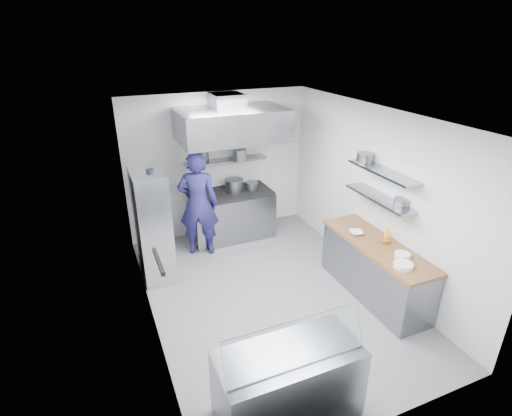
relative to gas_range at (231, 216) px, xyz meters
name	(u,v)px	position (x,y,z in m)	size (l,w,h in m)	color
floor	(271,294)	(-0.10, -2.10, -0.45)	(5.00, 5.00, 0.00)	slate
ceiling	(274,116)	(-0.10, -2.10, 2.35)	(5.00, 5.00, 0.00)	silver
wall_back	(218,165)	(-0.10, 0.40, 0.95)	(3.60, 0.02, 2.80)	white
wall_front	(389,321)	(-0.10, -4.60, 0.95)	(3.60, 0.02, 2.80)	white
wall_left	(145,237)	(-1.90, -2.10, 0.95)	(5.00, 0.02, 2.80)	white
wall_right	(374,196)	(1.70, -2.10, 0.95)	(5.00, 0.02, 2.80)	white
gas_range	(231,216)	(0.00, 0.00, 0.00)	(1.60, 0.80, 0.90)	gray
cooktop	(231,193)	(0.00, 0.00, 0.48)	(1.57, 0.78, 0.06)	black
stock_pot_left	(196,187)	(-0.62, 0.24, 0.61)	(0.30, 0.30, 0.20)	slate
stock_pot_mid	(234,185)	(0.08, 0.02, 0.63)	(0.36, 0.36, 0.24)	slate
stock_pot_right	(252,186)	(0.42, -0.05, 0.59)	(0.24, 0.24, 0.16)	slate
over_range_shelf	(226,161)	(0.00, 0.24, 1.07)	(1.60, 0.30, 0.04)	gray
shelf_pot_a	(202,154)	(-0.39, 0.48, 1.18)	(0.28, 0.28, 0.18)	slate
shelf_pot_b	(240,155)	(0.23, 0.06, 1.20)	(0.27, 0.27, 0.22)	slate
extractor_hood	(232,124)	(0.00, -0.18, 1.85)	(1.90, 1.15, 0.55)	gray
hood_duct	(227,100)	(0.00, 0.05, 2.23)	(0.55, 0.55, 0.24)	slate
red_firebox	(154,173)	(-1.35, 0.34, 0.97)	(0.22, 0.10, 0.26)	red
chef	(198,204)	(-0.75, -0.37, 0.53)	(0.71, 0.47, 1.96)	navy
wire_rack	(153,225)	(-1.63, -0.80, 0.48)	(0.50, 0.90, 1.85)	silver
rack_bin_a	(157,240)	(-1.63, -1.10, 0.35)	(0.16, 0.20, 0.18)	white
rack_bin_b	(150,204)	(-1.63, -0.81, 0.85)	(0.14, 0.18, 0.16)	yellow
rack_jar	(150,175)	(-1.58, -0.86, 1.35)	(0.12, 0.12, 0.18)	black
knife_strip	(158,261)	(-1.88, -3.00, 1.10)	(0.04, 0.55, 0.05)	black
prep_counter_base	(374,271)	(1.38, -2.70, -0.03)	(0.62, 2.00, 0.84)	gray
prep_counter_top	(378,245)	(1.38, -2.70, 0.42)	(0.65, 2.04, 0.06)	brown
plate_stack_a	(403,265)	(1.27, -3.35, 0.48)	(0.26, 0.26, 0.06)	white
plate_stack_b	(402,255)	(1.43, -3.15, 0.48)	(0.22, 0.22, 0.06)	white
copper_pan	(385,241)	(1.48, -2.72, 0.48)	(0.14, 0.14, 0.06)	#D47F3B
squeeze_bottle	(387,234)	(1.57, -2.64, 0.54)	(0.07, 0.07, 0.18)	yellow
mixing_bowl	(356,233)	(1.26, -2.31, 0.48)	(0.21, 0.21, 0.05)	white
wall_shelf_lower	(379,198)	(1.54, -2.40, 1.05)	(0.30, 1.30, 0.04)	gray
wall_shelf_upper	(383,172)	(1.54, -2.40, 1.47)	(0.30, 1.30, 0.04)	gray
shelf_pot_c	(402,201)	(1.65, -2.76, 1.12)	(0.23, 0.23, 0.10)	slate
shelf_pot_d	(365,157)	(1.55, -1.94, 1.56)	(0.26, 0.26, 0.14)	slate
display_case	(288,384)	(-0.84, -4.10, -0.03)	(1.50, 0.70, 0.85)	gray
display_glass	(296,344)	(-0.84, -4.22, 0.62)	(1.47, 0.02, 0.45)	silver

